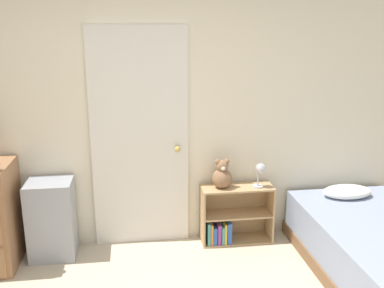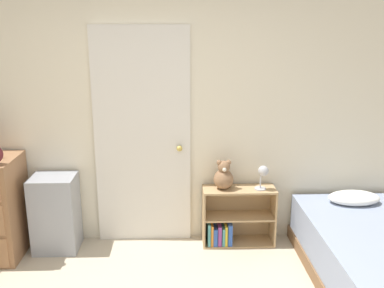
{
  "view_description": "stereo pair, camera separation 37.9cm",
  "coord_description": "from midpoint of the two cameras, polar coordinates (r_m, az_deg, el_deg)",
  "views": [
    {
      "loc": [
        -0.05,
        -1.91,
        2.05
      ],
      "look_at": [
        0.46,
        1.77,
        1.04
      ],
      "focal_mm": 40.0,
      "sensor_mm": 36.0,
      "label": 1
    },
    {
      "loc": [
        0.33,
        -1.94,
        2.05
      ],
      "look_at": [
        0.46,
        1.77,
        1.04
      ],
      "focal_mm": 40.0,
      "sensor_mm": 36.0,
      "label": 2
    }
  ],
  "objects": [
    {
      "name": "desk_lamp",
      "position": [
        4.1,
        6.51,
        -3.64
      ],
      "size": [
        0.12,
        0.12,
        0.24
      ],
      "color": "#B2B2B7",
      "rests_on": "bookshelf"
    },
    {
      "name": "door_closed",
      "position": [
        4.05,
        -9.56,
        0.55
      ],
      "size": [
        0.91,
        0.09,
        2.08
      ],
      "color": "silver",
      "rests_on": "ground_plane"
    },
    {
      "name": "bed",
      "position": [
        3.96,
        21.47,
        -13.23
      ],
      "size": [
        1.08,
        1.86,
        0.57
      ],
      "color": "brown",
      "rests_on": "ground_plane"
    },
    {
      "name": "bookshelf",
      "position": [
        4.27,
        2.65,
        -9.94
      ],
      "size": [
        0.7,
        0.26,
        0.57
      ],
      "color": "tan",
      "rests_on": "ground_plane"
    },
    {
      "name": "teddy_bear",
      "position": [
        4.07,
        1.37,
        -4.26
      ],
      "size": [
        0.19,
        0.19,
        0.29
      ],
      "color": "#8C6647",
      "rests_on": "bookshelf"
    },
    {
      "name": "wall_back",
      "position": [
        4.05,
        -9.77,
        3.93
      ],
      "size": [
        10.0,
        0.06,
        2.55
      ],
      "color": "beige",
      "rests_on": "ground_plane"
    },
    {
      "name": "storage_bin",
      "position": [
        4.22,
        -20.71,
        -9.4
      ],
      "size": [
        0.41,
        0.35,
        0.73
      ],
      "color": "#999EA8",
      "rests_on": "ground_plane"
    }
  ]
}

